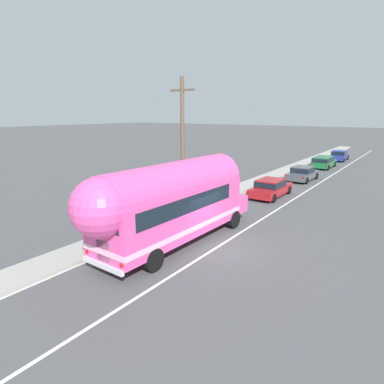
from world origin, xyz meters
The scene contains 9 objects.
ground_plane centered at (0.00, 0.00, 0.00)m, with size 300.00×300.00×0.00m, color #4C4C4F.
lane_markings centered at (-1.79, 12.00, 0.00)m, with size 4.00×80.00×0.01m.
sidewalk_slab centered at (-4.85, 10.00, 0.07)m, with size 1.97×90.00×0.15m, color #9E9B93.
utility_pole centered at (-4.65, 3.50, 4.42)m, with size 1.80×0.24×8.50m.
painted_bus centered at (-1.96, -1.18, 2.30)m, with size 2.79×11.15×4.12m.
car_lead centered at (-1.81, 11.09, 0.74)m, with size 2.02×4.65×1.37m.
car_second centered at (-1.73, 18.81, 0.73)m, with size 2.11×4.38×1.37m.
car_third centered at (-2.02, 27.59, 0.79)m, with size 2.03×4.62×1.37m.
car_fourth centered at (-1.91, 35.33, 0.73)m, with size 2.00×4.38×1.37m.
Camera 1 is at (7.67, -12.84, 6.40)m, focal length 30.82 mm.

